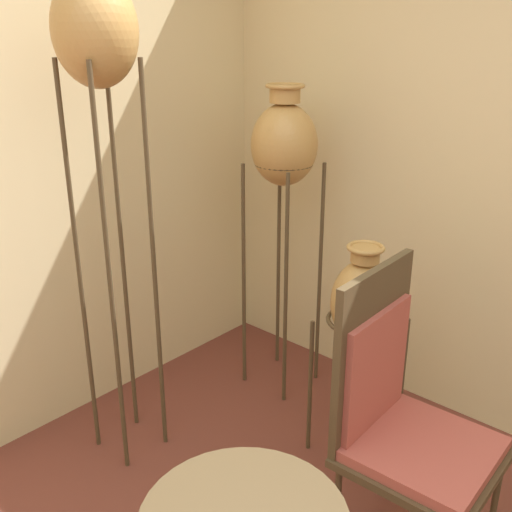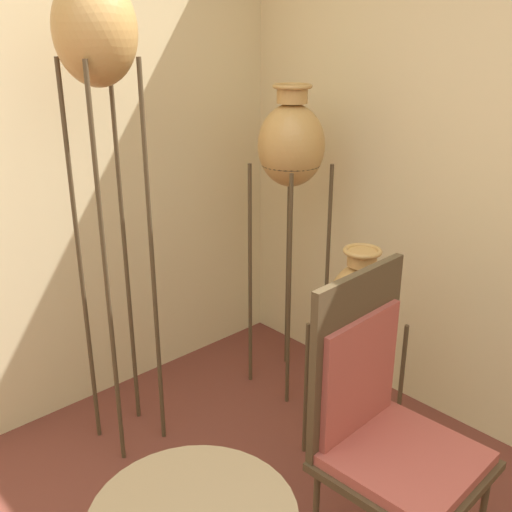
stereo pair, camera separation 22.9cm
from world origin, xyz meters
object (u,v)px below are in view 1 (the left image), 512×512
(vase_stand_tall, at_px, (96,43))
(chair, at_px, (401,412))
(vase_stand_short, at_px, (362,304))
(vase_stand_medium, at_px, (284,149))

(vase_stand_tall, bearing_deg, chair, -76.10)
(vase_stand_short, xyz_separation_m, chair, (-0.38, -0.42, -0.15))
(vase_stand_tall, height_order, vase_stand_short, vase_stand_tall)
(vase_stand_medium, xyz_separation_m, vase_stand_short, (-0.22, -0.63, -0.56))
(vase_stand_short, bearing_deg, vase_stand_medium, 70.59)
(vase_stand_medium, distance_m, vase_stand_short, 0.87)
(vase_stand_medium, relative_size, vase_stand_short, 1.59)
(vase_stand_tall, relative_size, vase_stand_short, 2.11)
(vase_stand_medium, xyz_separation_m, chair, (-0.61, -1.05, -0.71))
(vase_stand_short, height_order, chair, chair)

